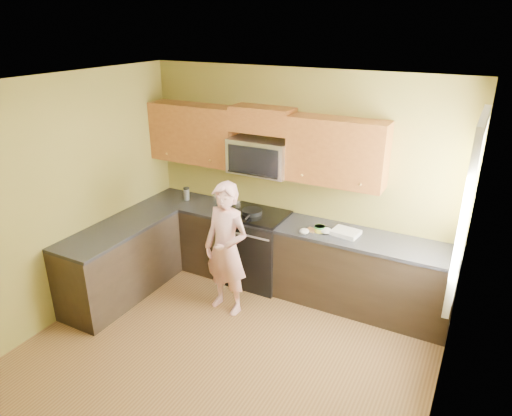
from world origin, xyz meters
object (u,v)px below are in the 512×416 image
Objects in this scene: butter_tub at (320,232)px; microwave at (261,173)px; stove at (256,247)px; frying_pan at (252,214)px; woman at (226,249)px; travel_mug at (187,200)px.

microwave is at bearing 167.58° from butter_tub.
frying_pan is (-0.04, -0.03, 0.47)m from stove.
woman is (0.01, -0.73, 0.31)m from stove.
stove is 1.18m from travel_mug.
stove is at bearing -2.47° from travel_mug.
stove is 7.56× the size of butter_tub.
woman is at bearing -97.80° from frying_pan.
stove is 5.39× the size of travel_mug.
woman reaches higher than travel_mug.
woman is 3.56× the size of frying_pan.
travel_mug is (-1.09, 0.78, 0.13)m from woman.
frying_pan is (-0.04, -0.15, -0.50)m from microwave.
travel_mug is (-1.05, 0.08, -0.03)m from frying_pan.
microwave reaches higher than travel_mug.
travel_mug is at bearing 164.36° from frying_pan.
travel_mug is at bearing 151.46° from woman.
butter_tub is (0.91, -0.04, -0.03)m from frying_pan.
woman is 12.54× the size of butter_tub.
stove is 0.98m from butter_tub.
woman is at bearing -89.51° from stove.
frying_pan is at bearing 177.57° from butter_tub.
butter_tub reaches higher than stove.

